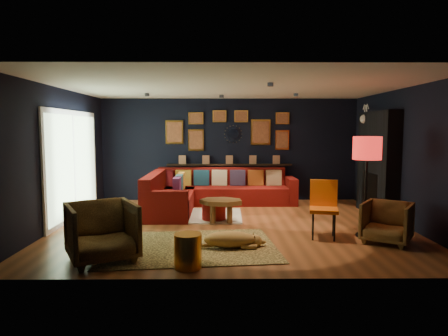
{
  "coord_description": "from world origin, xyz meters",
  "views": [
    {
      "loc": [
        -0.23,
        -7.47,
        1.83
      ],
      "look_at": [
        -0.16,
        0.3,
        1.07
      ],
      "focal_mm": 32.0,
      "sensor_mm": 36.0,
      "label": 1
    }
  ],
  "objects_px": {
    "gold_stool": "(188,251)",
    "coffee_table": "(221,204)",
    "armchair_right": "(387,220)",
    "orange_chair": "(324,204)",
    "armchair_left": "(102,229)",
    "dog": "(230,236)",
    "floor_lamp": "(367,152)",
    "sectional": "(204,193)",
    "pouf": "(214,211)"
  },
  "relations": [
    {
      "from": "orange_chair",
      "to": "floor_lamp",
      "type": "bearing_deg",
      "value": 14.03
    },
    {
      "from": "armchair_left",
      "to": "floor_lamp",
      "type": "bearing_deg",
      "value": -11.93
    },
    {
      "from": "armchair_left",
      "to": "orange_chair",
      "type": "height_order",
      "value": "orange_chair"
    },
    {
      "from": "sectional",
      "to": "gold_stool",
      "type": "distance_m",
      "value": 4.16
    },
    {
      "from": "armchair_right",
      "to": "orange_chair",
      "type": "distance_m",
      "value": 1.02
    },
    {
      "from": "coffee_table",
      "to": "gold_stool",
      "type": "distance_m",
      "value": 2.59
    },
    {
      "from": "sectional",
      "to": "gold_stool",
      "type": "xyz_separation_m",
      "value": [
        -0.04,
        -4.16,
        -0.09
      ]
    },
    {
      "from": "armchair_left",
      "to": "floor_lamp",
      "type": "height_order",
      "value": "floor_lamp"
    },
    {
      "from": "armchair_right",
      "to": "floor_lamp",
      "type": "distance_m",
      "value": 1.16
    },
    {
      "from": "gold_stool",
      "to": "dog",
      "type": "height_order",
      "value": "gold_stool"
    },
    {
      "from": "pouf",
      "to": "floor_lamp",
      "type": "distance_m",
      "value": 3.13
    },
    {
      "from": "armchair_right",
      "to": "dog",
      "type": "bearing_deg",
      "value": -139.44
    },
    {
      "from": "coffee_table",
      "to": "armchair_right",
      "type": "bearing_deg",
      "value": -27.76
    },
    {
      "from": "gold_stool",
      "to": "coffee_table",
      "type": "bearing_deg",
      "value": 80.15
    },
    {
      "from": "orange_chair",
      "to": "armchair_left",
      "type": "bearing_deg",
      "value": -147.85
    },
    {
      "from": "coffee_table",
      "to": "dog",
      "type": "height_order",
      "value": "coffee_table"
    },
    {
      "from": "pouf",
      "to": "orange_chair",
      "type": "relative_size",
      "value": 0.49
    },
    {
      "from": "coffee_table",
      "to": "armchair_left",
      "type": "distance_m",
      "value": 2.8
    },
    {
      "from": "gold_stool",
      "to": "dog",
      "type": "relative_size",
      "value": 0.42
    },
    {
      "from": "gold_stool",
      "to": "floor_lamp",
      "type": "distance_m",
      "value": 3.48
    },
    {
      "from": "armchair_left",
      "to": "orange_chair",
      "type": "xyz_separation_m",
      "value": [
        3.39,
        1.21,
        0.12
      ]
    },
    {
      "from": "armchair_right",
      "to": "sectional",
      "type": "bearing_deg",
      "value": 169.77
    },
    {
      "from": "pouf",
      "to": "dog",
      "type": "distance_m",
      "value": 1.9
    },
    {
      "from": "armchair_left",
      "to": "dog",
      "type": "bearing_deg",
      "value": -10.89
    },
    {
      "from": "armchair_left",
      "to": "armchair_right",
      "type": "xyz_separation_m",
      "value": [
        4.32,
        0.85,
        -0.09
      ]
    },
    {
      "from": "armchair_left",
      "to": "pouf",
      "type": "bearing_deg",
      "value": 29.81
    },
    {
      "from": "sectional",
      "to": "armchair_left",
      "type": "relative_size",
      "value": 3.76
    },
    {
      "from": "sectional",
      "to": "armchair_right",
      "type": "distance_m",
      "value": 4.29
    },
    {
      "from": "coffee_table",
      "to": "gold_stool",
      "type": "bearing_deg",
      "value": -99.85
    },
    {
      "from": "pouf",
      "to": "dog",
      "type": "height_order",
      "value": "dog"
    },
    {
      "from": "pouf",
      "to": "dog",
      "type": "relative_size",
      "value": 0.44
    },
    {
      "from": "floor_lamp",
      "to": "dog",
      "type": "xyz_separation_m",
      "value": [
        -2.32,
        -0.66,
        -1.25
      ]
    },
    {
      "from": "pouf",
      "to": "armchair_left",
      "type": "relative_size",
      "value": 0.53
    },
    {
      "from": "coffee_table",
      "to": "orange_chair",
      "type": "distance_m",
      "value": 2.03
    },
    {
      "from": "sectional",
      "to": "orange_chair",
      "type": "relative_size",
      "value": 3.53
    },
    {
      "from": "armchair_left",
      "to": "floor_lamp",
      "type": "xyz_separation_m",
      "value": [
        4.1,
        1.23,
        0.99
      ]
    },
    {
      "from": "orange_chair",
      "to": "dog",
      "type": "bearing_deg",
      "value": -145.76
    },
    {
      "from": "sectional",
      "to": "pouf",
      "type": "bearing_deg",
      "value": -79.75
    },
    {
      "from": "armchair_left",
      "to": "gold_stool",
      "type": "xyz_separation_m",
      "value": [
        1.21,
        -0.3,
        -0.22
      ]
    },
    {
      "from": "orange_chair",
      "to": "floor_lamp",
      "type": "relative_size",
      "value": 0.57
    },
    {
      "from": "sectional",
      "to": "orange_chair",
      "type": "distance_m",
      "value": 3.41
    },
    {
      "from": "gold_stool",
      "to": "sectional",
      "type": "bearing_deg",
      "value": 89.42
    },
    {
      "from": "floor_lamp",
      "to": "sectional",
      "type": "bearing_deg",
      "value": 137.26
    },
    {
      "from": "coffee_table",
      "to": "sectional",
      "type": "bearing_deg",
      "value": 104.01
    },
    {
      "from": "sectional",
      "to": "pouf",
      "type": "distance_m",
      "value": 1.43
    },
    {
      "from": "gold_stool",
      "to": "orange_chair",
      "type": "bearing_deg",
      "value": 34.77
    },
    {
      "from": "dog",
      "to": "sectional",
      "type": "bearing_deg",
      "value": 97.92
    },
    {
      "from": "pouf",
      "to": "orange_chair",
      "type": "height_order",
      "value": "orange_chair"
    },
    {
      "from": "coffee_table",
      "to": "floor_lamp",
      "type": "bearing_deg",
      "value": -22.72
    },
    {
      "from": "armchair_left",
      "to": "dog",
      "type": "distance_m",
      "value": 1.89
    }
  ]
}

